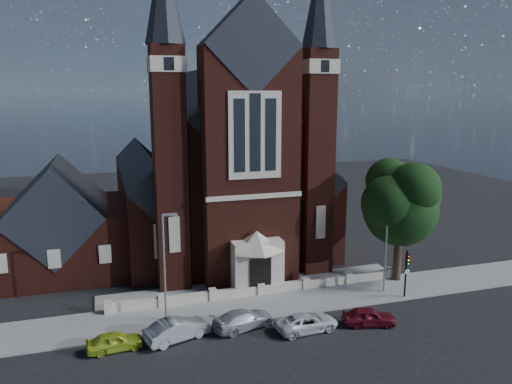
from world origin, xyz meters
TOP-DOWN VIEW (x-y plane):
  - ground at (0.00, 15.00)m, footprint 120.00×120.00m
  - pavement_strip at (0.00, 4.50)m, footprint 60.00×5.00m
  - forecourt_paving at (0.00, 8.50)m, footprint 26.00×3.00m
  - forecourt_wall at (0.00, 6.50)m, footprint 24.00×0.40m
  - church at (-0.00, 22.94)m, footprint 20.01×34.90m
  - parish_hall at (-16.00, 18.00)m, footprint 12.00×12.20m
  - street_tree at (12.60, 5.71)m, footprint 6.40×6.60m
  - street_lamp_left at (-7.91, 4.00)m, footprint 1.16×0.22m
  - street_lamp_right at (10.09, 4.00)m, footprint 1.16×0.22m
  - traffic_signal at (11.00, 2.43)m, footprint 0.28×0.42m
  - car_lime_van at (-11.70, 0.88)m, footprint 3.72×1.78m
  - car_silver_a at (-7.63, 1.05)m, footprint 4.77×2.97m
  - car_silver_b at (-2.91, 1.35)m, footprint 4.93×3.04m
  - car_white_suv at (1.23, -0.31)m, footprint 4.58×2.33m
  - car_dark_red at (5.79, -0.90)m, footprint 4.05×2.47m

SIDE VIEW (x-z plane):
  - ground at x=0.00m, z-range 0.00..0.00m
  - pavement_strip at x=0.00m, z-range -0.06..0.06m
  - forecourt_paving at x=0.00m, z-range -0.07..0.07m
  - forecourt_wall at x=0.00m, z-range -0.45..0.45m
  - car_lime_van at x=-11.70m, z-range 0.00..1.23m
  - car_white_suv at x=1.23m, z-range 0.00..1.24m
  - car_dark_red at x=5.79m, z-range 0.00..1.29m
  - car_silver_b at x=-2.91m, z-range 0.00..1.33m
  - car_silver_a at x=-7.63m, z-range 0.00..1.49m
  - traffic_signal at x=11.00m, z-range 0.58..4.58m
  - parish_hall at x=-16.00m, z-range -1.11..9.13m
  - street_lamp_left at x=-7.91m, z-range 0.55..8.64m
  - street_lamp_right at x=10.09m, z-range 0.55..8.64m
  - street_tree at x=12.60m, z-range 1.61..12.31m
  - church at x=0.00m, z-range -6.41..22.79m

